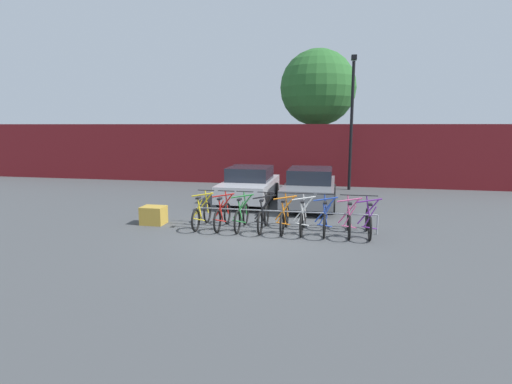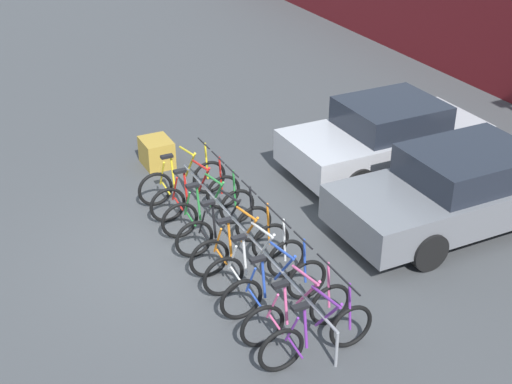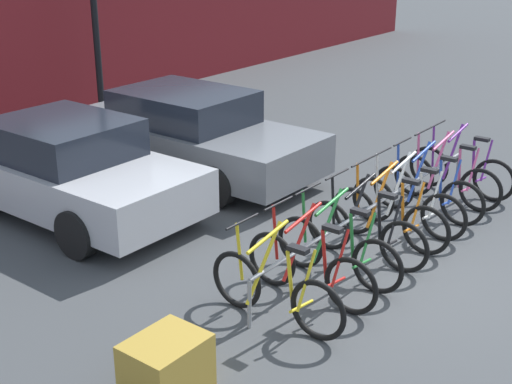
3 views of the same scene
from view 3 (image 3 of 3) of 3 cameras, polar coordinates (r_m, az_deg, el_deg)
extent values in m
plane|color=#424447|center=(8.75, 11.26, -6.53)|extent=(120.00, 120.00, 0.00)
cylinder|color=gray|center=(9.32, 9.62, -0.93)|extent=(5.30, 0.04, 0.04)
cylinder|color=gray|center=(7.43, -0.52, -8.96)|extent=(0.04, 0.04, 0.55)
cylinder|color=gray|center=(11.69, 15.81, 1.67)|extent=(0.04, 0.04, 0.55)
torus|color=black|center=(7.24, 4.97, -9.41)|extent=(0.06, 0.66, 0.66)
torus|color=black|center=(7.78, -1.56, -7.03)|extent=(0.06, 0.66, 0.66)
cylinder|color=yellow|center=(7.43, 0.62, -5.67)|extent=(0.60, 0.04, 0.76)
cylinder|color=yellow|center=(7.27, 0.96, -3.60)|extent=(0.68, 0.04, 0.16)
cylinder|color=yellow|center=(7.28, 2.74, -6.82)|extent=(0.14, 0.04, 0.63)
cylinder|color=yellow|center=(7.17, 4.06, -7.09)|extent=(0.32, 0.03, 0.58)
cylinder|color=yellow|center=(7.35, 3.65, -9.11)|extent=(0.40, 0.03, 0.08)
cylinder|color=yellow|center=(7.60, -1.34, -4.83)|extent=(0.12, 0.04, 0.69)
cylinder|color=black|center=(7.42, -1.11, -2.38)|extent=(0.52, 0.03, 0.03)
cube|color=black|center=(7.08, 3.40, -4.60)|extent=(0.10, 0.22, 0.05)
torus|color=black|center=(7.72, 7.60, -7.46)|extent=(0.06, 0.66, 0.66)
torus|color=black|center=(8.23, 1.28, -5.38)|extent=(0.06, 0.66, 0.66)
cylinder|color=red|center=(7.90, 3.45, -4.02)|extent=(0.60, 0.04, 0.76)
cylinder|color=red|center=(7.75, 3.82, -2.04)|extent=(0.68, 0.04, 0.16)
cylinder|color=red|center=(7.76, 5.49, -5.05)|extent=(0.14, 0.04, 0.63)
cylinder|color=red|center=(7.66, 6.75, -5.28)|extent=(0.32, 0.03, 0.58)
cylinder|color=red|center=(7.82, 6.33, -7.21)|extent=(0.40, 0.03, 0.08)
cylinder|color=red|center=(8.06, 1.54, -3.26)|extent=(0.12, 0.04, 0.69)
cylinder|color=black|center=(7.89, 1.81, -0.92)|extent=(0.52, 0.03, 0.03)
cube|color=black|center=(7.57, 6.16, -2.92)|extent=(0.10, 0.22, 0.05)
torus|color=black|center=(8.17, 9.69, -5.89)|extent=(0.06, 0.66, 0.66)
torus|color=black|center=(8.66, 3.58, -4.03)|extent=(0.06, 0.66, 0.66)
cylinder|color=#288438|center=(8.34, 5.71, -2.68)|extent=(0.60, 0.04, 0.76)
cylinder|color=#288438|center=(8.20, 6.10, -0.78)|extent=(0.68, 0.04, 0.16)
cylinder|color=#288438|center=(8.21, 7.68, -3.63)|extent=(0.14, 0.04, 0.63)
cylinder|color=#288438|center=(8.11, 8.90, -3.82)|extent=(0.32, 0.03, 0.58)
cylinder|color=#288438|center=(8.27, 8.46, -5.67)|extent=(0.40, 0.03, 0.08)
cylinder|color=#288438|center=(8.49, 3.87, -1.99)|extent=(0.12, 0.04, 0.69)
cylinder|color=black|center=(8.34, 4.17, 0.25)|extent=(0.52, 0.03, 0.03)
cube|color=black|center=(8.03, 8.36, -1.59)|extent=(0.10, 0.22, 0.05)
torus|color=black|center=(8.70, 11.74, -4.32)|extent=(0.06, 0.66, 0.66)
torus|color=black|center=(9.15, 5.88, -2.66)|extent=(0.06, 0.66, 0.66)
cylinder|color=black|center=(8.86, 7.96, -1.34)|extent=(0.60, 0.04, 0.76)
cylinder|color=black|center=(8.72, 8.36, 0.47)|extent=(0.68, 0.04, 0.16)
cylinder|color=black|center=(8.73, 9.84, -2.21)|extent=(0.14, 0.04, 0.63)
cylinder|color=black|center=(8.64, 11.01, -2.37)|extent=(0.32, 0.03, 0.58)
cylinder|color=black|center=(8.79, 10.57, -4.14)|extent=(0.40, 0.03, 0.08)
cylinder|color=black|center=(9.00, 6.18, -0.71)|extent=(0.12, 0.04, 0.69)
cylinder|color=black|center=(8.85, 6.50, 1.42)|extent=(0.52, 0.03, 0.03)
cube|color=black|center=(8.57, 10.52, -0.27)|extent=(0.10, 0.22, 0.05)
torus|color=black|center=(9.21, 13.46, -3.01)|extent=(0.06, 0.66, 0.66)
torus|color=black|center=(9.64, 7.82, -1.50)|extent=(0.06, 0.66, 0.66)
cylinder|color=orange|center=(9.36, 9.85, -0.21)|extent=(0.60, 0.04, 0.76)
cylinder|color=orange|center=(9.23, 10.25, 1.51)|extent=(0.68, 0.04, 0.16)
cylinder|color=orange|center=(9.24, 11.65, -1.02)|extent=(0.14, 0.04, 0.63)
cylinder|color=orange|center=(9.15, 12.78, -1.16)|extent=(0.32, 0.03, 0.58)
cylinder|color=orange|center=(9.29, 12.33, -2.85)|extent=(0.40, 0.03, 0.08)
cylinder|color=orange|center=(9.49, 8.14, 0.37)|extent=(0.12, 0.04, 0.69)
cylinder|color=black|center=(9.35, 8.47, 2.40)|extent=(0.52, 0.03, 0.03)
cube|color=black|center=(9.08, 12.33, 0.84)|extent=(0.10, 0.22, 0.05)
torus|color=black|center=(9.66, 14.79, -1.98)|extent=(0.06, 0.66, 0.66)
torus|color=black|center=(10.07, 9.35, -0.59)|extent=(0.06, 0.66, 0.66)
cylinder|color=silver|center=(9.80, 11.33, 0.67)|extent=(0.60, 0.04, 0.76)
cylinder|color=silver|center=(9.68, 11.73, 2.33)|extent=(0.68, 0.04, 0.16)
cylinder|color=silver|center=(9.69, 13.07, -0.09)|extent=(0.14, 0.04, 0.63)
cylinder|color=silver|center=(9.60, 14.15, -0.21)|extent=(0.32, 0.03, 0.58)
cylinder|color=silver|center=(9.74, 13.71, -1.84)|extent=(0.40, 0.03, 0.08)
cylinder|color=silver|center=(9.93, 9.67, 1.21)|extent=(0.12, 0.04, 0.69)
cylinder|color=black|center=(9.79, 10.02, 3.17)|extent=(0.52, 0.03, 0.03)
cube|color=black|center=(9.54, 13.73, 1.70)|extent=(0.10, 0.22, 0.05)
torus|color=black|center=(10.19, 16.19, -0.90)|extent=(0.06, 0.66, 0.66)
torus|color=black|center=(10.58, 10.96, 0.38)|extent=(0.06, 0.66, 0.66)
cylinder|color=#284CB7|center=(10.32, 12.89, 1.60)|extent=(0.60, 0.04, 0.76)
cylinder|color=#284CB7|center=(10.21, 13.29, 3.18)|extent=(0.68, 0.04, 0.16)
cylinder|color=#284CB7|center=(10.22, 14.55, 0.89)|extent=(0.14, 0.04, 0.63)
cylinder|color=#284CB7|center=(10.14, 15.59, 0.78)|extent=(0.32, 0.03, 0.58)
cylinder|color=#284CB7|center=(10.26, 15.15, -0.78)|extent=(0.40, 0.03, 0.08)
cylinder|color=#284CB7|center=(10.45, 11.29, 2.10)|extent=(0.12, 0.04, 0.69)
cylinder|color=black|center=(10.32, 11.64, 3.97)|extent=(0.52, 0.03, 0.03)
cube|color=black|center=(10.08, 15.20, 2.59)|extent=(0.10, 0.22, 0.05)
torus|color=black|center=(10.77, 17.52, 0.13)|extent=(0.06, 0.66, 0.66)
torus|color=black|center=(11.13, 12.52, 1.31)|extent=(0.06, 0.66, 0.66)
cylinder|color=#E55993|center=(10.89, 14.38, 2.49)|extent=(0.60, 0.04, 0.76)
cylinder|color=#E55993|center=(10.78, 14.78, 3.99)|extent=(0.68, 0.04, 0.16)
cylinder|color=#E55993|center=(10.79, 15.97, 1.82)|extent=(0.14, 0.04, 0.63)
cylinder|color=#E55993|center=(10.72, 16.96, 1.73)|extent=(0.32, 0.03, 0.58)
cylinder|color=#E55993|center=(10.84, 16.53, 0.24)|extent=(0.40, 0.03, 0.08)
cylinder|color=#E55993|center=(11.01, 12.85, 2.96)|extent=(0.12, 0.04, 0.69)
cylinder|color=black|center=(10.89, 13.20, 4.74)|extent=(0.52, 0.03, 0.03)
cube|color=black|center=(10.66, 16.61, 3.45)|extent=(0.10, 0.22, 0.05)
torus|color=black|center=(11.23, 18.50, 0.88)|extent=(0.06, 0.66, 0.66)
torus|color=black|center=(11.59, 13.66, 2.00)|extent=(0.06, 0.66, 0.66)
cylinder|color=#752D99|center=(11.36, 15.47, 3.14)|extent=(0.60, 0.04, 0.76)
cylinder|color=#752D99|center=(11.25, 15.87, 4.59)|extent=(0.68, 0.04, 0.16)
cylinder|color=#752D99|center=(11.26, 17.01, 2.51)|extent=(0.14, 0.04, 0.63)
cylinder|color=#752D99|center=(11.19, 17.96, 2.41)|extent=(0.32, 0.03, 0.58)
cylinder|color=#752D99|center=(11.30, 17.54, 0.98)|extent=(0.40, 0.03, 0.08)
cylinder|color=#752D99|center=(11.47, 13.99, 3.58)|extent=(0.12, 0.04, 0.69)
cylinder|color=black|center=(11.35, 14.35, 5.30)|extent=(0.52, 0.03, 0.03)
cube|color=black|center=(11.13, 17.63, 4.06)|extent=(0.10, 0.22, 0.05)
cube|color=#B7B7BC|center=(10.41, -14.61, 1.11)|extent=(1.80, 3.98, 0.62)
cube|color=#1E232D|center=(10.31, -15.24, 4.20)|extent=(1.58, 1.83, 0.52)
cylinder|color=black|center=(11.85, -14.74, 2.26)|extent=(0.20, 0.64, 0.64)
cylinder|color=black|center=(9.16, -14.16, -3.28)|extent=(0.20, 0.64, 0.64)
cylinder|color=black|center=(10.19, -6.69, -0.23)|extent=(0.20, 0.64, 0.64)
cube|color=slate|center=(11.82, -5.28, 4.09)|extent=(1.80, 4.49, 0.62)
cube|color=#1E232D|center=(11.74, -5.78, 6.85)|extent=(1.58, 2.07, 0.52)
cylinder|color=black|center=(12.25, -12.46, 3.08)|extent=(0.20, 0.64, 0.64)
cylinder|color=black|center=(13.35, -6.86, 4.91)|extent=(0.20, 0.64, 0.64)
cylinder|color=black|center=(10.47, -3.18, 0.47)|extent=(0.20, 0.64, 0.64)
cylinder|color=black|center=(11.74, 2.29, 2.78)|extent=(0.20, 0.64, 0.64)
cube|color=#B28C33|center=(6.54, -7.18, -13.72)|extent=(0.70, 0.56, 0.55)
camera|label=1|loc=(11.68, 75.21, 0.53)|focal=28.00mm
camera|label=2|loc=(16.37, 42.11, 24.70)|focal=50.00mm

